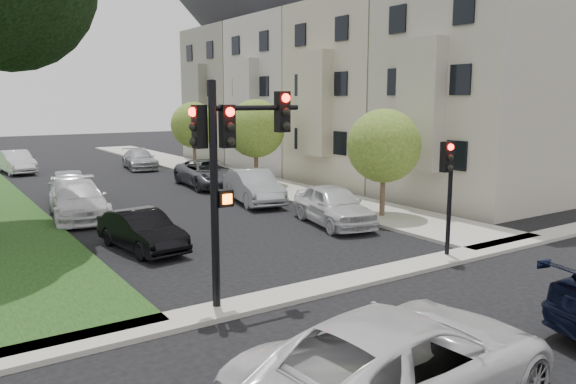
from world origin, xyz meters
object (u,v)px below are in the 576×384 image
traffic_signal_main (229,154)px  car_parked_1 (254,187)px  car_parked_6 (79,200)px  car_parked_7 (69,186)px  car_parked_0 (333,205)px  car_parked_4 (140,159)px  car_parked_2 (208,173)px  small_tree_a (384,146)px  car_parked_9 (16,162)px  traffic_signal_secondary (448,177)px  car_parked_5 (142,231)px  small_tree_b (256,129)px  car_cross_near (404,361)px  small_tree_c (194,125)px

traffic_signal_main → car_parked_1: size_ratio=1.11×
traffic_signal_main → car_parked_6: bearing=92.7°
car_parked_1 → car_parked_7: bearing=156.6°
car_parked_0 → car_parked_4: size_ratio=0.98×
car_parked_2 → car_parked_4: 9.67m
car_parked_6 → car_parked_1: bearing=0.2°
small_tree_a → car_parked_4: bearing=97.6°
car_parked_2 → car_parked_9: size_ratio=1.21×
traffic_signal_secondary → car_parked_5: size_ratio=0.92×
traffic_signal_main → car_parked_4: traffic_signal_main is taller
car_parked_1 → car_parked_9: 19.01m
small_tree_b → car_parked_0: size_ratio=1.06×
car_parked_9 → car_cross_near: bearing=-94.0°
car_parked_2 → car_parked_6: (-7.88, -4.55, -0.00)m
small_tree_a → traffic_signal_secondary: size_ratio=1.23×
car_cross_near → car_parked_7: car_cross_near is taller
car_parked_5 → car_parked_9: car_parked_9 is taller
car_parked_5 → car_parked_6: bearing=86.6°
car_parked_6 → car_parked_7: size_ratio=1.14×
car_parked_2 → traffic_signal_main: bearing=-108.9°
car_parked_4 → traffic_signal_secondary: bearing=-81.4°
traffic_signal_secondary → car_parked_2: bearing=89.5°
car_parked_0 → car_parked_7: size_ratio=1.00×
car_cross_near → car_parked_9: (-0.75, 33.80, -0.06)m
small_tree_a → traffic_signal_main: (-9.59, -5.28, 0.64)m
small_tree_a → car_parked_7: (-9.67, 10.60, -2.16)m
car_cross_near → car_parked_7: size_ratio=1.27×
small_tree_a → car_parked_9: size_ratio=0.99×
car_parked_2 → car_parked_7: size_ratio=1.19×
traffic_signal_main → car_parked_5: bearing=90.8°
traffic_signal_main → car_parked_9: bearing=91.1°
small_tree_a → small_tree_b: bearing=90.0°
car_parked_6 → small_tree_a: bearing=-25.7°
car_cross_near → car_parked_9: car_cross_near is taller
small_tree_b → car_parked_9: 16.82m
small_tree_a → car_parked_7: bearing=132.4°
traffic_signal_main → car_parked_5: size_ratio=1.33×
small_tree_b → traffic_signal_secondary: (-2.40, -15.34, -0.67)m
traffic_signal_secondary → car_cross_near: bearing=-143.0°
car_parked_9 → car_parked_2: bearing=-61.7°
small_tree_a → car_parked_4: (-2.79, 20.97, -2.26)m
car_parked_0 → car_parked_7: same height
small_tree_c → traffic_signal_secondary: bearing=-95.9°
car_parked_0 → small_tree_b: bearing=88.3°
car_parked_2 → car_parked_5: car_parked_2 is taller
small_tree_c → car_parked_6: size_ratio=0.89×
car_parked_4 → small_tree_b: bearing=-68.0°
car_parked_5 → car_cross_near: bearing=-96.5°
car_parked_0 → traffic_signal_main: bearing=-131.3°
small_tree_a → traffic_signal_secondary: (-2.40, -5.32, -0.44)m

